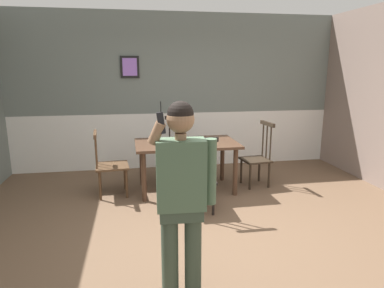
{
  "coord_description": "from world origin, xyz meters",
  "views": [
    {
      "loc": [
        -0.82,
        -3.52,
        1.89
      ],
      "look_at": [
        -0.25,
        -0.26,
        1.14
      ],
      "focal_mm": 31.87,
      "sensor_mm": 36.0,
      "label": 1
    }
  ],
  "objects_px": {
    "chair_at_table_head": "(258,157)",
    "person_figure": "(182,191)",
    "chair_opposite_corner": "(197,177)",
    "dining_table": "(186,148)",
    "chair_near_window": "(109,165)",
    "chair_by_doorway": "(178,148)"
  },
  "relations": [
    {
      "from": "chair_at_table_head",
      "to": "person_figure",
      "type": "xyz_separation_m",
      "value": [
        -1.6,
        -2.53,
        0.46
      ]
    },
    {
      "from": "chair_opposite_corner",
      "to": "dining_table",
      "type": "bearing_deg",
      "value": 91.3
    },
    {
      "from": "chair_near_window",
      "to": "chair_by_doorway",
      "type": "xyz_separation_m",
      "value": [
        1.15,
        0.87,
        0.01
      ]
    },
    {
      "from": "chair_by_doorway",
      "to": "chair_opposite_corner",
      "type": "bearing_deg",
      "value": 84.04
    },
    {
      "from": "dining_table",
      "to": "person_figure",
      "type": "bearing_deg",
      "value": -99.75
    },
    {
      "from": "chair_at_table_head",
      "to": "person_figure",
      "type": "distance_m",
      "value": 3.03
    },
    {
      "from": "dining_table",
      "to": "person_figure",
      "type": "distance_m",
      "value": 2.56
    },
    {
      "from": "dining_table",
      "to": "chair_by_doorway",
      "type": "distance_m",
      "value": 0.87
    },
    {
      "from": "chair_at_table_head",
      "to": "person_figure",
      "type": "bearing_deg",
      "value": 140.95
    },
    {
      "from": "chair_at_table_head",
      "to": "chair_opposite_corner",
      "type": "xyz_separation_m",
      "value": [
        -1.16,
        -0.87,
        0.0
      ]
    },
    {
      "from": "chair_by_doorway",
      "to": "chair_at_table_head",
      "type": "relative_size",
      "value": 1.0
    },
    {
      "from": "chair_near_window",
      "to": "chair_at_table_head",
      "type": "bearing_deg",
      "value": 86.05
    },
    {
      "from": "chair_near_window",
      "to": "chair_by_doorway",
      "type": "height_order",
      "value": "chair_by_doorway"
    },
    {
      "from": "dining_table",
      "to": "chair_by_doorway",
      "type": "bearing_deg",
      "value": 91.06
    },
    {
      "from": "chair_by_doorway",
      "to": "chair_opposite_corner",
      "type": "distance_m",
      "value": 1.7
    },
    {
      "from": "chair_near_window",
      "to": "person_figure",
      "type": "xyz_separation_m",
      "value": [
        0.73,
        -2.49,
        0.46
      ]
    },
    {
      "from": "chair_by_doorway",
      "to": "person_figure",
      "type": "xyz_separation_m",
      "value": [
        -0.42,
        -3.35,
        0.45
      ]
    },
    {
      "from": "chair_at_table_head",
      "to": "chair_opposite_corner",
      "type": "distance_m",
      "value": 1.45
    },
    {
      "from": "chair_near_window",
      "to": "chair_opposite_corner",
      "type": "relative_size",
      "value": 0.93
    },
    {
      "from": "chair_by_doorway",
      "to": "person_figure",
      "type": "relative_size",
      "value": 0.63
    },
    {
      "from": "dining_table",
      "to": "chair_opposite_corner",
      "type": "relative_size",
      "value": 1.5
    },
    {
      "from": "chair_by_doorway",
      "to": "chair_near_window",
      "type": "bearing_deg",
      "value": 30.13
    }
  ]
}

